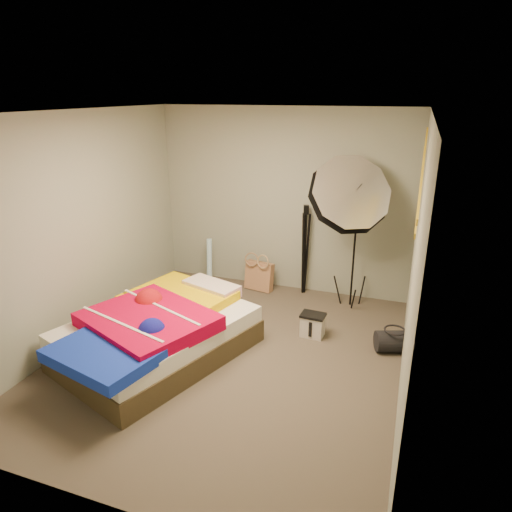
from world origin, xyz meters
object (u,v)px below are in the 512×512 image
at_px(bed, 158,332).
at_px(camera_tripod, 305,244).
at_px(camera_case, 313,326).
at_px(tote_bag, 259,276).
at_px(wrapping_roll, 209,262).
at_px(duffel_bag, 394,341).
at_px(photo_umbrella, 348,196).

distance_m(bed, camera_tripod, 2.40).
bearing_deg(camera_case, tote_bag, 137.77).
height_order(wrapping_roll, duffel_bag, wrapping_roll).
distance_m(bed, photo_umbrella, 2.69).
height_order(camera_case, photo_umbrella, photo_umbrella).
xyz_separation_m(wrapping_roll, photo_umbrella, (1.96, -0.23, 1.16)).
bearing_deg(duffel_bag, photo_umbrella, 111.50).
height_order(tote_bag, wrapping_roll, wrapping_roll).
bearing_deg(photo_umbrella, bed, -133.46).
bearing_deg(bed, camera_case, 33.19).
xyz_separation_m(camera_case, bed, (-1.46, -0.95, 0.16)).
distance_m(tote_bag, camera_case, 1.46).
bearing_deg(camera_case, duffel_bag, 1.79).
relative_size(camera_case, photo_umbrella, 0.12).
relative_size(camera_case, camera_tripod, 0.20).
height_order(camera_case, bed, bed).
bearing_deg(tote_bag, camera_case, -35.47).
bearing_deg(wrapping_roll, duffel_bag, -21.41).
relative_size(duffel_bag, bed, 0.16).
height_order(wrapping_roll, camera_case, wrapping_roll).
bearing_deg(wrapping_roll, tote_bag, 2.53).
bearing_deg(wrapping_roll, photo_umbrella, -6.55).
xyz_separation_m(wrapping_roll, camera_tripod, (1.38, 0.14, 0.38)).
distance_m(camera_case, photo_umbrella, 1.59).
xyz_separation_m(bed, photo_umbrella, (1.65, 1.74, 1.21)).
height_order(tote_bag, camera_case, tote_bag).
height_order(bed, camera_tripod, camera_tripod).
relative_size(wrapping_roll, camera_tripod, 0.53).
bearing_deg(tote_bag, camera_tripod, 19.91).
bearing_deg(camera_tripod, photo_umbrella, -31.59).
bearing_deg(photo_umbrella, camera_case, -103.84).
xyz_separation_m(duffel_bag, bed, (-2.36, -0.92, 0.17)).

